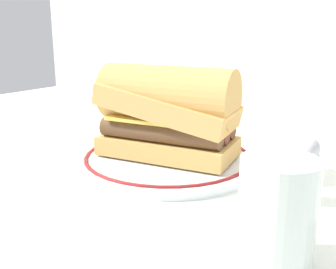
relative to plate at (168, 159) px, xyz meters
The scene contains 5 objects.
ground_plane 0.03m from the plate, 46.75° to the right, with size 1.50×1.50×0.00m, color white.
plate is the anchor object (origin of this frame).
sausage_sandwich 0.07m from the plate, 153.43° to the right, with size 0.21×0.14×0.13m.
drinking_glass 0.27m from the plate, 30.80° to the right, with size 0.07×0.07×0.10m.
salt_shaker 0.21m from the plate, ahead, with size 0.03×0.03×0.08m.
Camera 1 is at (0.34, -0.43, 0.21)m, focal length 44.35 mm.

